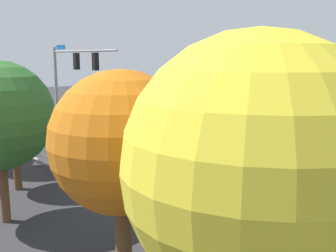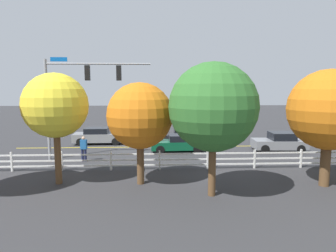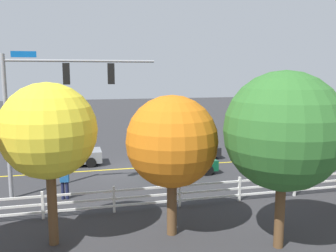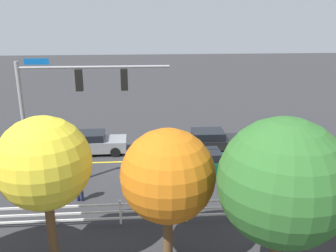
# 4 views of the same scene
# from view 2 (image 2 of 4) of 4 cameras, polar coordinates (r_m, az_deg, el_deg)

# --- Properties ---
(ground_plane) EXTENTS (120.00, 120.00, 0.00)m
(ground_plane) POSITION_cam_2_polar(r_m,az_deg,el_deg) (24.61, -5.58, -4.08)
(ground_plane) COLOR #2D2D30
(lane_center_stripe) EXTENTS (28.00, 0.16, 0.01)m
(lane_center_stripe) POSITION_cam_2_polar(r_m,az_deg,el_deg) (24.73, 3.74, -3.99)
(lane_center_stripe) COLOR gold
(lane_center_stripe) RESTS_ON ground_plane
(signal_assembly) EXTENTS (7.03, 0.37, 6.88)m
(signal_assembly) POSITION_cam_2_polar(r_m,az_deg,el_deg) (20.77, -17.40, 6.96)
(signal_assembly) COLOR gray
(signal_assembly) RESTS_ON ground_plane
(car_0) EXTENTS (4.41, 1.95, 1.42)m
(car_0) POSITION_cam_2_polar(r_m,az_deg,el_deg) (26.55, -13.25, -1.89)
(car_0) COLOR slate
(car_0) RESTS_ON ground_plane
(car_1) EXTENTS (4.05, 2.13, 1.46)m
(car_1) POSITION_cam_2_polar(r_m,az_deg,el_deg) (24.50, 20.80, -2.93)
(car_1) COLOR slate
(car_1) RESTS_ON ground_plane
(car_2) EXTENTS (4.17, 1.96, 1.31)m
(car_2) POSITION_cam_2_polar(r_m,az_deg,el_deg) (22.71, 1.97, -3.39)
(car_2) COLOR #0C4C2D
(car_2) RESTS_ON ground_plane
(car_3) EXTENTS (4.80, 2.04, 1.32)m
(car_3) POSITION_cam_2_polar(r_m,az_deg,el_deg) (26.36, 3.86, -1.89)
(car_3) COLOR black
(car_3) RESTS_ON ground_plane
(pedestrian) EXTENTS (0.43, 0.31, 1.69)m
(pedestrian) POSITION_cam_2_polar(r_m,az_deg,el_deg) (20.33, -16.01, -4.08)
(pedestrian) COLOR #191E3F
(pedestrian) RESTS_ON ground_plane
(white_rail_fence) EXTENTS (26.10, 0.10, 1.15)m
(white_rail_fence) POSITION_cam_2_polar(r_m,az_deg,el_deg) (17.81, 3.03, -6.47)
(white_rail_fence) COLOR white
(white_rail_fence) RESTS_ON ground_plane
(tree_1) EXTENTS (3.23, 3.23, 5.61)m
(tree_1) POSITION_cam_2_polar(r_m,az_deg,el_deg) (15.63, -20.98, 3.66)
(tree_1) COLOR brown
(tree_1) RESTS_ON ground_plane
(tree_2) EXTENTS (3.93, 3.93, 5.78)m
(tree_2) POSITION_cam_2_polar(r_m,az_deg,el_deg) (16.28, 28.71, 2.72)
(tree_2) COLOR brown
(tree_2) RESTS_ON ground_plane
(tree_3) EXTENTS (3.31, 3.31, 5.15)m
(tree_3) POSITION_cam_2_polar(r_m,az_deg,el_deg) (14.68, -5.46, 1.93)
(tree_3) COLOR brown
(tree_3) RESTS_ON ground_plane
(tree_5) EXTENTS (3.95, 3.95, 6.01)m
(tree_5) POSITION_cam_2_polar(r_m,az_deg,el_deg) (13.06, 8.76, 3.62)
(tree_5) COLOR brown
(tree_5) RESTS_ON ground_plane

